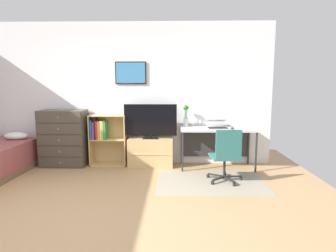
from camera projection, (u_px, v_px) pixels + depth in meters
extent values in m
plane|color=tan|center=(70.00, 218.00, 3.31)|extent=(7.20, 7.20, 0.00)
cube|color=white|center=(113.00, 94.00, 5.51)|extent=(6.12, 0.06, 2.70)
cube|color=black|center=(131.00, 73.00, 5.40)|extent=(0.59, 0.02, 0.42)
cube|color=teal|center=(131.00, 73.00, 5.39)|extent=(0.55, 0.01, 0.38)
cube|color=#9E937F|center=(211.00, 181.00, 4.53)|extent=(1.70, 1.20, 0.01)
ellipsoid|color=white|center=(16.00, 136.00, 5.33)|extent=(0.45, 0.30, 0.14)
cube|color=#4C4238|center=(64.00, 138.00, 5.39)|extent=(0.84, 0.42, 1.06)
cube|color=#493F35|center=(61.00, 163.00, 5.23)|extent=(0.80, 0.01, 0.19)
sphere|color=#A59E8C|center=(60.00, 163.00, 5.22)|extent=(0.03, 0.03, 0.03)
cube|color=#493F35|center=(60.00, 151.00, 5.20)|extent=(0.80, 0.01, 0.19)
sphere|color=#A59E8C|center=(60.00, 152.00, 5.19)|extent=(0.03, 0.03, 0.03)
cube|color=#493F35|center=(59.00, 140.00, 5.17)|extent=(0.80, 0.01, 0.19)
sphere|color=#A59E8C|center=(59.00, 140.00, 5.16)|extent=(0.03, 0.03, 0.03)
cube|color=#493F35|center=(59.00, 129.00, 5.14)|extent=(0.80, 0.01, 0.19)
sphere|color=#A59E8C|center=(58.00, 129.00, 5.13)|extent=(0.03, 0.03, 0.03)
cube|color=#493F35|center=(58.00, 117.00, 5.11)|extent=(0.80, 0.01, 0.19)
sphere|color=#A59E8C|center=(58.00, 117.00, 5.10)|extent=(0.03, 0.03, 0.03)
cube|color=tan|center=(91.00, 140.00, 5.44)|extent=(0.02, 0.30, 0.96)
cube|color=tan|center=(126.00, 140.00, 5.42)|extent=(0.02, 0.30, 0.96)
cube|color=tan|center=(109.00, 164.00, 5.50)|extent=(0.68, 0.30, 0.02)
cube|color=tan|center=(108.00, 139.00, 5.43)|extent=(0.65, 0.30, 0.02)
cube|color=tan|center=(108.00, 116.00, 5.36)|extent=(0.65, 0.30, 0.02)
cube|color=tan|center=(110.00, 139.00, 5.58)|extent=(0.68, 0.01, 0.96)
cube|color=#1E519E|center=(92.00, 130.00, 5.37)|extent=(0.04, 0.20, 0.36)
cube|color=#8C388C|center=(94.00, 131.00, 5.36)|extent=(0.04, 0.17, 0.33)
cube|color=black|center=(96.00, 129.00, 5.37)|extent=(0.02, 0.22, 0.40)
cube|color=red|center=(98.00, 130.00, 5.36)|extent=(0.04, 0.17, 0.35)
cube|color=gold|center=(100.00, 130.00, 5.38)|extent=(0.03, 0.22, 0.34)
cube|color=white|center=(101.00, 130.00, 5.35)|extent=(0.03, 0.17, 0.35)
cube|color=gold|center=(104.00, 130.00, 5.38)|extent=(0.03, 0.24, 0.35)
cube|color=#2D8C4C|center=(106.00, 130.00, 5.37)|extent=(0.04, 0.21, 0.34)
cube|color=tan|center=(151.00, 152.00, 5.40)|extent=(0.84, 0.40, 0.53)
cube|color=tan|center=(150.00, 155.00, 5.19)|extent=(0.84, 0.01, 0.02)
cube|color=black|center=(151.00, 138.00, 5.34)|extent=(0.28, 0.16, 0.02)
cube|color=black|center=(151.00, 136.00, 5.33)|extent=(0.06, 0.04, 0.05)
cube|color=black|center=(150.00, 120.00, 5.29)|extent=(0.98, 0.02, 0.59)
cube|color=black|center=(150.00, 120.00, 5.27)|extent=(0.95, 0.01, 0.56)
cube|color=silver|center=(217.00, 129.00, 5.21)|extent=(1.35, 0.59, 0.03)
cube|color=#2D2D30|center=(182.00, 152.00, 5.02)|extent=(0.03, 0.03, 0.71)
cube|color=#2D2D30|center=(256.00, 152.00, 4.98)|extent=(0.03, 0.03, 0.71)
cube|color=#2D2D30|center=(182.00, 146.00, 5.54)|extent=(0.03, 0.03, 0.71)
cube|color=#2D2D30|center=(248.00, 146.00, 5.50)|extent=(0.03, 0.03, 0.71)
cube|color=#2D2D30|center=(215.00, 144.00, 5.53)|extent=(1.29, 0.02, 0.50)
cylinder|color=#232326|center=(241.00, 179.00, 4.60)|extent=(0.05, 0.05, 0.05)
cube|color=#232326|center=(233.00, 176.00, 4.59)|extent=(0.28, 0.06, 0.02)
cylinder|color=#232326|center=(225.00, 174.00, 4.85)|extent=(0.05, 0.05, 0.05)
cube|color=#232326|center=(224.00, 174.00, 4.71)|extent=(0.09, 0.28, 0.02)
cylinder|color=#232326|center=(208.00, 176.00, 4.73)|extent=(0.05, 0.05, 0.05)
cube|color=#232326|center=(216.00, 175.00, 4.65)|extent=(0.26, 0.17, 0.02)
cylinder|color=#232326|center=(212.00, 183.00, 4.40)|extent=(0.05, 0.05, 0.05)
cube|color=#232326|center=(218.00, 179.00, 4.49)|extent=(0.23, 0.21, 0.02)
cylinder|color=#232326|center=(234.00, 185.00, 4.33)|extent=(0.05, 0.05, 0.05)
cube|color=#232326|center=(229.00, 179.00, 4.45)|extent=(0.14, 0.27, 0.02)
cylinder|color=#232326|center=(224.00, 167.00, 4.55)|extent=(0.04, 0.04, 0.30)
cube|color=#2D6B66|center=(225.00, 157.00, 4.53)|extent=(0.48, 0.48, 0.03)
cube|color=#2D6B66|center=(229.00, 145.00, 4.30)|extent=(0.40, 0.08, 0.45)
cube|color=#B7B7BC|center=(218.00, 128.00, 5.19)|extent=(0.39, 0.28, 0.01)
cube|color=black|center=(218.00, 128.00, 5.18)|extent=(0.37, 0.26, 0.00)
cube|color=#B7B7BC|center=(216.00, 120.00, 5.33)|extent=(0.39, 0.27, 0.07)
cube|color=black|center=(216.00, 120.00, 5.32)|extent=(0.37, 0.24, 0.06)
ellipsoid|color=#262628|center=(232.00, 128.00, 5.11)|extent=(0.06, 0.10, 0.03)
cylinder|color=silver|center=(186.00, 122.00, 5.40)|extent=(0.09, 0.09, 0.16)
cylinder|color=#3D8438|center=(187.00, 116.00, 5.38)|extent=(0.01, 0.01, 0.32)
sphere|color=#308B2C|center=(187.00, 107.00, 5.36)|extent=(0.07, 0.07, 0.07)
cylinder|color=#3D8438|center=(185.00, 116.00, 5.40)|extent=(0.01, 0.01, 0.30)
sphere|color=#308B2C|center=(185.00, 108.00, 5.38)|extent=(0.07, 0.07, 0.07)
cylinder|color=#3D8438|center=(185.00, 116.00, 5.36)|extent=(0.01, 0.01, 0.33)
sphere|color=#308B2C|center=(185.00, 107.00, 5.34)|extent=(0.07, 0.07, 0.07)
cylinder|color=silver|center=(193.00, 129.00, 5.16)|extent=(0.06, 0.06, 0.01)
cylinder|color=silver|center=(193.00, 126.00, 5.15)|extent=(0.01, 0.01, 0.10)
cone|color=silver|center=(193.00, 121.00, 5.14)|extent=(0.07, 0.07, 0.07)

